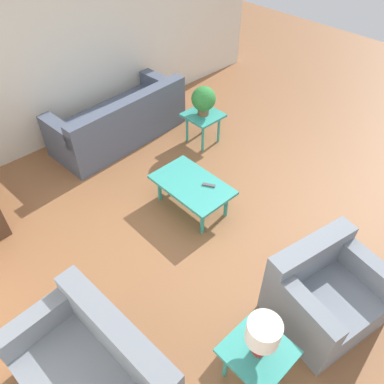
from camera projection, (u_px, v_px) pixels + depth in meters
ground_plane at (226, 218)px, 4.78m from camera, size 14.00×14.00×0.00m
wall_right at (79, 44)px, 5.49m from camera, size 0.12×7.20×2.70m
sofa at (120, 122)px, 5.86m from camera, size 1.02×2.18×0.81m
armchair at (324, 293)px, 3.61m from camera, size 1.00×1.11×0.81m
loveseat at (95, 374)px, 3.07m from camera, size 1.40×0.91×0.81m
coffee_table at (192, 186)px, 4.68m from camera, size 1.01×0.62×0.41m
side_table_plant at (203, 118)px, 5.72m from camera, size 0.52×0.52×0.50m
side_table_lamp at (257, 355)px, 3.08m from camera, size 0.52×0.52×0.50m
potted_plant at (204, 99)px, 5.50m from camera, size 0.36×0.36×0.44m
table_lamp at (263, 334)px, 2.83m from camera, size 0.27×0.27×0.43m
remote_control at (209, 185)px, 4.61m from camera, size 0.16×0.12×0.02m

